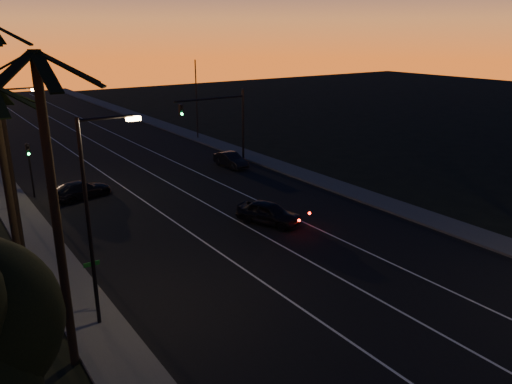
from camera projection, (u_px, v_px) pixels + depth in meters
road at (209, 210)px, 35.22m from camera, size 20.00×170.00×0.01m
sidewalk_left at (41, 246)px, 29.14m from camera, size 2.40×170.00×0.16m
sidewalk_right at (327, 183)px, 41.25m from camera, size 2.40×170.00×0.16m
lane_stripe_left at (170, 218)px, 33.59m from camera, size 0.12×160.00×0.01m
lane_stripe_mid at (215, 208)px, 35.48m from camera, size 0.12×160.00×0.01m
lane_stripe_right at (255, 199)px, 37.38m from camera, size 0.12×160.00×0.01m
palm_near at (52, 186)px, 16.83m from camera, size 4.25×4.16×11.53m
palm_mid at (5, 173)px, 21.46m from camera, size 4.25×4.16×10.03m
palm_far at (2, 120)px, 26.28m from camera, size 4.25×4.16×12.53m
streetlight_left_near at (94, 208)px, 19.96m from camera, size 2.55×0.26×9.00m
streetlight_left_far at (13, 138)px, 34.14m from camera, size 2.55×0.26×8.50m
street_sign at (93, 280)px, 21.82m from camera, size 0.70×0.06×2.60m
signal_mast at (221, 115)px, 45.42m from camera, size 7.10×0.41×7.00m
signal_post at (29, 161)px, 37.00m from camera, size 0.28×0.37×4.20m
far_pole_right at (196, 100)px, 57.00m from camera, size 0.14×0.14×9.00m
lead_car at (269, 213)px, 32.53m from camera, size 3.50×5.10×1.48m
right_car at (231, 160)px, 46.17m from camera, size 1.53×4.09×1.33m
cross_car at (81, 190)px, 37.50m from camera, size 4.86×2.87×1.32m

